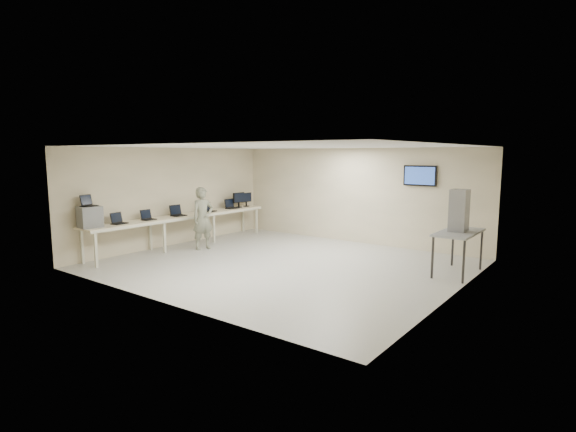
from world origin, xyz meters
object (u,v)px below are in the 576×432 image
Objects in this scene: equipment_box at (90,217)px; soldier at (203,218)px; workbench at (183,218)px; side_table at (459,235)px.

soldier is (0.81, 2.81, -0.29)m from equipment_box.
workbench is 7.37m from side_table.
soldier is 6.63m from side_table.
equipment_box is (-0.06, -2.75, 0.33)m from workbench.
workbench is at bearing 107.65° from soldier.
equipment_box is 0.32× the size of side_table.
equipment_box reaches higher than workbench.
soldier reaches higher than workbench.
soldier reaches higher than side_table.
side_table reaches higher than workbench.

